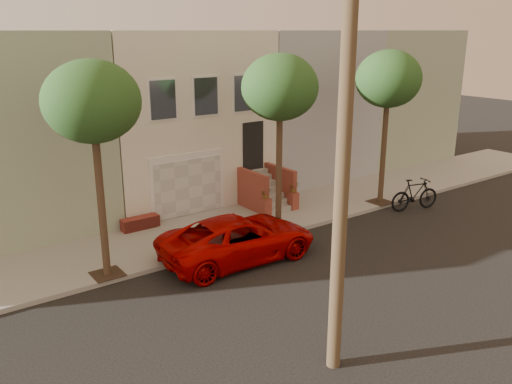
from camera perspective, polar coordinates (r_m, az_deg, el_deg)
ground at (r=16.41m, az=8.11°, el=-9.10°), size 90.00×90.00×0.00m
sidewalk at (r=20.23m, az=-2.39°, el=-3.56°), size 40.00×3.70×0.15m
house_row at (r=24.30m, az=-10.19°, el=8.37°), size 33.10×11.70×7.00m
tree_left at (r=15.32m, az=-17.13°, el=9.08°), size 2.70×2.57×6.30m
tree_mid at (r=18.45m, az=2.59°, el=11.02°), size 2.70×2.57×6.30m
tree_right at (r=22.27m, az=14.01°, el=11.56°), size 2.70×2.57×6.30m
pickup_truck at (r=17.23m, az=-1.88°, el=-4.98°), size 5.30×2.61×1.45m
motorcycle at (r=22.89m, az=16.64°, el=-0.24°), size 2.32×1.19×1.34m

